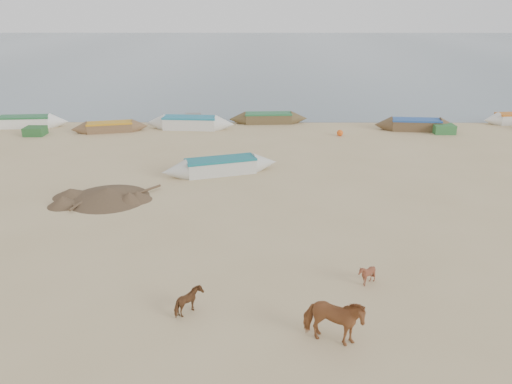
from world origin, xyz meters
TOP-DOWN VIEW (x-y plane):
  - ground at (0.00, 0.00)m, footprint 140.00×140.00m
  - sea at (0.00, 82.00)m, footprint 160.00×160.00m
  - cow_adult at (2.19, -5.24)m, footprint 1.94×1.34m
  - calf_front at (3.77, -2.13)m, footprint 0.72×0.64m
  - calf_right at (-1.98, -3.86)m, footprint 0.88×0.97m
  - near_canoe at (-1.99, 9.47)m, footprint 6.59×3.20m
  - debris_pile at (-7.19, 5.69)m, footprint 4.02×4.02m
  - waterline_canoes at (-0.28, 20.47)m, footprint 62.81×4.99m
  - beach_clutter at (3.23, 19.39)m, footprint 44.64×5.70m

SIDE VIEW (x-z plane):
  - ground at x=0.00m, z-range 0.00..0.00m
  - sea at x=0.00m, z-range 0.01..0.01m
  - debris_pile at x=-7.19m, z-range 0.00..0.56m
  - beach_clutter at x=3.23m, z-range -0.02..0.62m
  - calf_front at x=3.77m, z-range 0.00..0.77m
  - calf_right at x=-1.98m, z-range 0.00..0.84m
  - waterline_canoes at x=-0.28m, z-range -0.04..0.90m
  - near_canoe at x=-1.99m, z-range 0.00..0.88m
  - cow_adult at x=2.19m, z-range 0.00..1.50m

